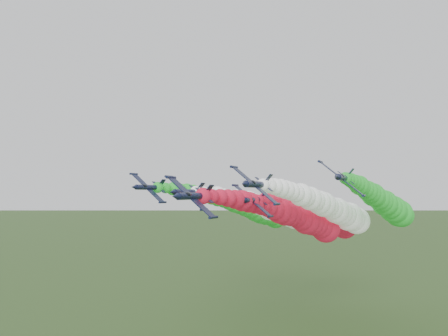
{
  "coord_description": "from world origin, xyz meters",
  "views": [
    {
      "loc": [
        33.11,
        -76.41,
        41.43
      ],
      "look_at": [
        -2.68,
        2.91,
        46.28
      ],
      "focal_mm": 35.0,
      "sensor_mm": 36.0,
      "label": 1
    }
  ],
  "objects_px": {
    "jet_inner_right": "(335,211)",
    "jet_inner_left": "(283,213)",
    "jet_outer_right": "(387,205)",
    "jet_lead": "(300,219)",
    "jet_outer_left": "(251,209)",
    "jet_trail": "(327,219)"
  },
  "relations": [
    {
      "from": "jet_inner_left",
      "to": "jet_inner_right",
      "type": "height_order",
      "value": "jet_inner_right"
    },
    {
      "from": "jet_lead",
      "to": "jet_trail",
      "type": "distance_m",
      "value": 25.37
    },
    {
      "from": "jet_outer_left",
      "to": "jet_outer_right",
      "type": "bearing_deg",
      "value": -0.76
    },
    {
      "from": "jet_lead",
      "to": "jet_inner_right",
      "type": "height_order",
      "value": "jet_inner_right"
    },
    {
      "from": "jet_inner_left",
      "to": "jet_inner_right",
      "type": "xyz_separation_m",
      "value": [
        16.47,
        -3.84,
        1.23
      ]
    },
    {
      "from": "jet_lead",
      "to": "jet_outer_right",
      "type": "distance_m",
      "value": 30.07
    },
    {
      "from": "jet_outer_left",
      "to": "jet_trail",
      "type": "relative_size",
      "value": 1.0
    },
    {
      "from": "jet_inner_left",
      "to": "jet_outer_left",
      "type": "xyz_separation_m",
      "value": [
        -14.42,
        9.61,
        0.79
      ]
    },
    {
      "from": "jet_lead",
      "to": "jet_outer_left",
      "type": "relative_size",
      "value": 1.0
    },
    {
      "from": "jet_trail",
      "to": "jet_lead",
      "type": "bearing_deg",
      "value": -95.08
    },
    {
      "from": "jet_lead",
      "to": "jet_inner_right",
      "type": "distance_m",
      "value": 11.72
    },
    {
      "from": "jet_lead",
      "to": "jet_outer_left",
      "type": "bearing_deg",
      "value": 136.44
    },
    {
      "from": "jet_inner_right",
      "to": "jet_inner_left",
      "type": "bearing_deg",
      "value": 166.86
    },
    {
      "from": "jet_lead",
      "to": "jet_trail",
      "type": "xyz_separation_m",
      "value": [
        2.24,
        25.23,
        -1.29
      ]
    },
    {
      "from": "jet_inner_left",
      "to": "jet_trail",
      "type": "distance_m",
      "value": 17.06
    },
    {
      "from": "jet_outer_left",
      "to": "jet_inner_left",
      "type": "bearing_deg",
      "value": -33.69
    },
    {
      "from": "jet_inner_right",
      "to": "jet_outer_right",
      "type": "xyz_separation_m",
      "value": [
        13.06,
        12.87,
        1.37
      ]
    },
    {
      "from": "jet_inner_right",
      "to": "jet_outer_right",
      "type": "bearing_deg",
      "value": 44.59
    },
    {
      "from": "jet_inner_left",
      "to": "jet_trail",
      "type": "relative_size",
      "value": 0.99
    },
    {
      "from": "jet_outer_right",
      "to": "jet_trail",
      "type": "distance_m",
      "value": 19.99
    },
    {
      "from": "jet_inner_left",
      "to": "jet_outer_left",
      "type": "relative_size",
      "value": 1.0
    },
    {
      "from": "jet_lead",
      "to": "jet_outer_left",
      "type": "xyz_separation_m",
      "value": [
        -22.74,
        21.62,
        1.65
      ]
    }
  ]
}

